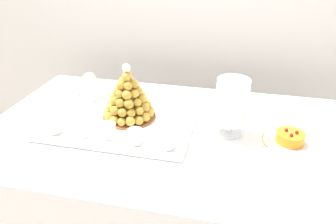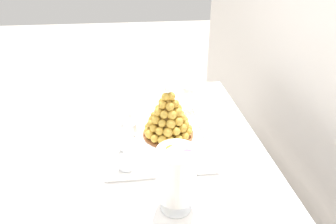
{
  "view_description": "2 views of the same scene",
  "coord_description": "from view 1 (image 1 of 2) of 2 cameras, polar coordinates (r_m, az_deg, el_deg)",
  "views": [
    {
      "loc": [
        0.23,
        -1.12,
        1.47
      ],
      "look_at": [
        -0.03,
        -0.01,
        0.86
      ],
      "focal_mm": 34.0,
      "sensor_mm": 36.0,
      "label": 1
    },
    {
      "loc": [
        0.96,
        -0.09,
        1.56
      ],
      "look_at": [
        -0.09,
        0.03,
        0.97
      ],
      "focal_mm": 32.74,
      "sensor_mm": 36.0,
      "label": 2
    }
  ],
  "objects": [
    {
      "name": "wine_glass",
      "position": [
        1.59,
        -13.89,
        5.52
      ],
      "size": [
        0.07,
        0.07,
        0.15
      ],
      "color": "silver",
      "rests_on": "buffet_table"
    },
    {
      "name": "serving_tray",
      "position": [
        1.39,
        -8.42,
        -1.94
      ],
      "size": [
        0.62,
        0.44,
        0.02
      ],
      "color": "white",
      "rests_on": "buffet_table"
    },
    {
      "name": "dessert_cup_mid_left",
      "position": [
        1.32,
        -14.95,
        -3.09
      ],
      "size": [
        0.06,
        0.06,
        0.06
      ],
      "color": "silver",
      "rests_on": "serving_tray"
    },
    {
      "name": "buffet_table",
      "position": [
        1.39,
        1.25,
        -6.71
      ],
      "size": [
        1.62,
        0.92,
        0.77
      ],
      "color": "brown",
      "rests_on": "ground_plane"
    },
    {
      "name": "dessert_cup_mid_right",
      "position": [
        1.24,
        -5.88,
        -4.42
      ],
      "size": [
        0.06,
        0.06,
        0.06
      ],
      "color": "silver",
      "rests_on": "serving_tray"
    },
    {
      "name": "dessert_cup_right",
      "position": [
        1.21,
        -0.14,
        -5.29
      ],
      "size": [
        0.06,
        0.06,
        0.05
      ],
      "color": "silver",
      "rests_on": "serving_tray"
    },
    {
      "name": "dessert_cup_left",
      "position": [
        1.38,
        -19.75,
        -2.48
      ],
      "size": [
        0.05,
        0.05,
        0.06
      ],
      "color": "silver",
      "rests_on": "serving_tray"
    },
    {
      "name": "fruit_tart_plate",
      "position": [
        1.33,
        20.99,
        -4.75
      ],
      "size": [
        0.22,
        0.22,
        0.06
      ],
      "color": "white",
      "rests_on": "buffet_table"
    },
    {
      "name": "dessert_cup_centre",
      "position": [
        1.29,
        -10.66,
        -3.32
      ],
      "size": [
        0.06,
        0.06,
        0.06
      ],
      "color": "silver",
      "rests_on": "serving_tray"
    },
    {
      "name": "macaron_goblet",
      "position": [
        1.27,
        11.37,
        1.84
      ],
      "size": [
        0.13,
        0.13,
        0.25
      ],
      "color": "white",
      "rests_on": "buffet_table"
    },
    {
      "name": "croquembouche",
      "position": [
        1.39,
        -7.13,
        2.53
      ],
      "size": [
        0.24,
        0.24,
        0.25
      ],
      "color": "brown",
      "rests_on": "serving_tray"
    },
    {
      "name": "creme_brulee_ramekin",
      "position": [
        1.48,
        -15.45,
        -0.03
      ],
      "size": [
        0.08,
        0.08,
        0.02
      ],
      "color": "white",
      "rests_on": "serving_tray"
    }
  ]
}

